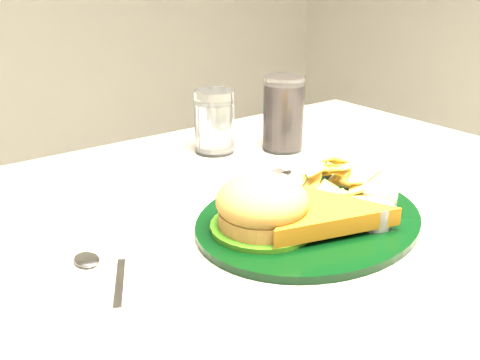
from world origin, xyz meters
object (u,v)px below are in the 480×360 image
object	(u,v)px
water_glass	(215,122)
cola_glass	(283,114)
dinner_plate	(311,197)
fork_napkin	(318,188)

from	to	relation	value
water_glass	cola_glass	world-z (taller)	cola_glass
dinner_plate	cola_glass	distance (m)	0.32
cola_glass	fork_napkin	distance (m)	0.22
water_glass	fork_napkin	distance (m)	0.26
dinner_plate	water_glass	distance (m)	0.34
water_glass	fork_napkin	bearing A→B (deg)	-84.92
fork_napkin	cola_glass	bearing A→B (deg)	58.94
dinner_plate	fork_napkin	bearing A→B (deg)	30.39
dinner_plate	cola_glass	bearing A→B (deg)	46.62
dinner_plate	water_glass	xyz separation A→B (m)	(0.06, 0.33, 0.02)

